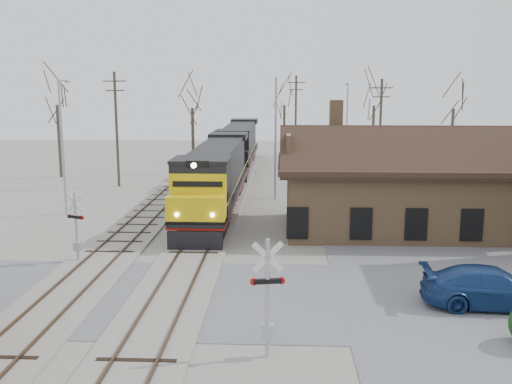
% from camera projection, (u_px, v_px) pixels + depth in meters
% --- Properties ---
extents(ground, '(140.00, 140.00, 0.00)m').
position_uv_depth(ground, '(172.00, 296.00, 24.12)').
color(ground, '#A8A298').
rests_on(ground, ground).
extents(road, '(60.00, 9.00, 0.03)m').
position_uv_depth(road, '(172.00, 296.00, 24.12)').
color(road, slate).
rests_on(road, ground).
extents(track_main, '(3.40, 90.00, 0.24)m').
position_uv_depth(track_main, '(214.00, 215.00, 38.84)').
color(track_main, '#A8A298').
rests_on(track_main, ground).
extents(track_siding, '(3.40, 90.00, 0.24)m').
position_uv_depth(track_siding, '(148.00, 215.00, 39.04)').
color(track_siding, '#A8A298').
rests_on(track_siding, ground).
extents(depot, '(15.20, 9.31, 7.90)m').
position_uv_depth(depot, '(402.00, 191.00, 34.95)').
color(depot, '#9C7651').
rests_on(depot, ground).
extents(locomotive_lead, '(3.20, 21.42, 4.76)m').
position_uv_depth(locomotive_lead, '(216.00, 177.00, 39.98)').
color(locomotive_lead, black).
rests_on(locomotive_lead, ground).
extents(locomotive_trailing, '(3.20, 21.42, 4.50)m').
position_uv_depth(locomotive_trailing, '(239.00, 145.00, 61.29)').
color(locomotive_trailing, black).
rests_on(locomotive_trailing, ground).
extents(crossbuck_near, '(1.13, 0.31, 3.99)m').
position_uv_depth(crossbuck_near, '(268.00, 302.00, 18.37)').
color(crossbuck_near, '#A5A8AD').
rests_on(crossbuck_near, ground).
extents(crossbuck_far, '(0.98, 0.43, 3.58)m').
position_uv_depth(crossbuck_far, '(76.00, 229.00, 28.51)').
color(crossbuck_far, '#A5A8AD').
rests_on(crossbuck_far, ground).
extents(parked_car, '(5.67, 2.55, 1.61)m').
position_uv_depth(parked_car, '(493.00, 288.00, 22.80)').
color(parked_car, navy).
rests_on(parked_car, ground).
extents(streetlight_a, '(0.25, 2.04, 9.24)m').
position_uv_depth(streetlight_a, '(63.00, 140.00, 38.72)').
color(streetlight_a, '#A5A8AD').
rests_on(streetlight_a, ground).
extents(streetlight_b, '(0.25, 2.04, 9.43)m').
position_uv_depth(streetlight_b, '(276.00, 132.00, 44.06)').
color(streetlight_b, '#A5A8AD').
rests_on(streetlight_b, ground).
extents(streetlight_c, '(0.25, 2.04, 9.12)m').
position_uv_depth(streetlight_c, '(347.00, 122.00, 59.80)').
color(streetlight_c, '#A5A8AD').
rests_on(streetlight_c, ground).
extents(utility_pole_a, '(2.00, 0.24, 9.98)m').
position_uv_depth(utility_pole_a, '(117.00, 127.00, 49.61)').
color(utility_pole_a, '#382D23').
rests_on(utility_pole_a, ground).
extents(utility_pole_b, '(2.00, 0.24, 9.96)m').
position_uv_depth(utility_pole_b, '(296.00, 118.00, 65.25)').
color(utility_pole_b, '#382D23').
rests_on(utility_pole_b, ground).
extents(utility_pole_c, '(2.00, 0.24, 9.40)m').
position_uv_depth(utility_pole_c, '(380.00, 129.00, 51.80)').
color(utility_pole_c, '#382D23').
rests_on(utility_pole_c, ground).
extents(tree_a, '(4.67, 4.67, 11.43)m').
position_uv_depth(tree_a, '(56.00, 93.00, 54.25)').
color(tree_a, '#382D23').
rests_on(tree_a, ground).
extents(tree_b, '(4.38, 4.38, 10.73)m').
position_uv_depth(tree_b, '(192.00, 97.00, 57.61)').
color(tree_b, '#382D23').
rests_on(tree_b, ground).
extents(tree_c, '(4.29, 4.29, 10.51)m').
position_uv_depth(tree_c, '(285.00, 97.00, 70.81)').
color(tree_c, '#382D23').
rests_on(tree_c, ground).
extents(tree_d, '(4.40, 4.40, 10.79)m').
position_uv_depth(tree_d, '(374.00, 96.00, 63.77)').
color(tree_d, '#382D23').
rests_on(tree_d, ground).
extents(tree_e, '(4.35, 4.35, 10.65)m').
position_uv_depth(tree_e, '(454.00, 98.00, 57.72)').
color(tree_e, '#382D23').
rests_on(tree_e, ground).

